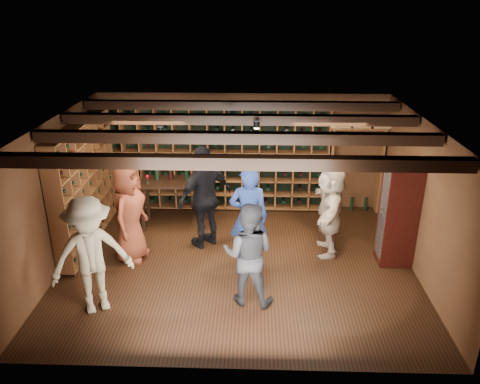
{
  "coord_description": "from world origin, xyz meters",
  "views": [
    {
      "loc": [
        0.27,
        -7.04,
        4.29
      ],
      "look_at": [
        0.03,
        0.2,
        1.28
      ],
      "focal_mm": 35.0,
      "sensor_mm": 36.0,
      "label": 1
    }
  ],
  "objects_px": {
    "man_blue_shirt": "(249,217)",
    "tasting_table": "(173,187)",
    "guest_woman_black": "(205,197)",
    "guest_red_floral": "(129,212)",
    "guest_khaki": "(91,256)",
    "man_grey_suit": "(248,254)",
    "guest_beige": "(330,210)",
    "display_cabinet": "(398,217)"
  },
  "relations": [
    {
      "from": "guest_red_floral",
      "to": "tasting_table",
      "type": "relative_size",
      "value": 1.37
    },
    {
      "from": "man_grey_suit",
      "to": "guest_khaki",
      "type": "height_order",
      "value": "guest_khaki"
    },
    {
      "from": "man_blue_shirt",
      "to": "tasting_table",
      "type": "bearing_deg",
      "value": -44.11
    },
    {
      "from": "guest_beige",
      "to": "tasting_table",
      "type": "height_order",
      "value": "guest_beige"
    },
    {
      "from": "guest_woman_black",
      "to": "guest_red_floral",
      "type": "bearing_deg",
      "value": -18.58
    },
    {
      "from": "guest_beige",
      "to": "display_cabinet",
      "type": "bearing_deg",
      "value": 80.13
    },
    {
      "from": "tasting_table",
      "to": "man_grey_suit",
      "type": "bearing_deg",
      "value": -60.57
    },
    {
      "from": "man_grey_suit",
      "to": "guest_khaki",
      "type": "bearing_deg",
      "value": 17.26
    },
    {
      "from": "display_cabinet",
      "to": "guest_woman_black",
      "type": "xyz_separation_m",
      "value": [
        -3.32,
        0.49,
        0.1
      ]
    },
    {
      "from": "man_blue_shirt",
      "to": "guest_beige",
      "type": "height_order",
      "value": "man_blue_shirt"
    },
    {
      "from": "display_cabinet",
      "to": "man_blue_shirt",
      "type": "height_order",
      "value": "man_blue_shirt"
    },
    {
      "from": "guest_red_floral",
      "to": "guest_khaki",
      "type": "distance_m",
      "value": 1.51
    },
    {
      "from": "guest_khaki",
      "to": "guest_beige",
      "type": "height_order",
      "value": "guest_khaki"
    },
    {
      "from": "man_blue_shirt",
      "to": "guest_woman_black",
      "type": "bearing_deg",
      "value": -40.18
    },
    {
      "from": "guest_woman_black",
      "to": "man_blue_shirt",
      "type": "bearing_deg",
      "value": 99.11
    },
    {
      "from": "man_blue_shirt",
      "to": "guest_woman_black",
      "type": "height_order",
      "value": "guest_woman_black"
    },
    {
      "from": "man_grey_suit",
      "to": "tasting_table",
      "type": "relative_size",
      "value": 1.25
    },
    {
      "from": "display_cabinet",
      "to": "guest_khaki",
      "type": "bearing_deg",
      "value": -162.15
    },
    {
      "from": "guest_red_floral",
      "to": "tasting_table",
      "type": "distance_m",
      "value": 1.42
    },
    {
      "from": "display_cabinet",
      "to": "tasting_table",
      "type": "relative_size",
      "value": 1.35
    },
    {
      "from": "display_cabinet",
      "to": "guest_red_floral",
      "type": "height_order",
      "value": "guest_red_floral"
    },
    {
      "from": "guest_red_floral",
      "to": "man_blue_shirt",
      "type": "bearing_deg",
      "value": -82.94
    },
    {
      "from": "man_blue_shirt",
      "to": "guest_red_floral",
      "type": "height_order",
      "value": "man_blue_shirt"
    },
    {
      "from": "guest_beige",
      "to": "tasting_table",
      "type": "relative_size",
      "value": 1.29
    },
    {
      "from": "guest_khaki",
      "to": "guest_beige",
      "type": "relative_size",
      "value": 1.08
    },
    {
      "from": "guest_woman_black",
      "to": "tasting_table",
      "type": "bearing_deg",
      "value": -88.62
    },
    {
      "from": "guest_red_floral",
      "to": "guest_khaki",
      "type": "bearing_deg",
      "value": -175.32
    },
    {
      "from": "man_blue_shirt",
      "to": "man_grey_suit",
      "type": "relative_size",
      "value": 1.1
    },
    {
      "from": "man_grey_suit",
      "to": "guest_woman_black",
      "type": "bearing_deg",
      "value": -55.08
    },
    {
      "from": "man_blue_shirt",
      "to": "display_cabinet",
      "type": "bearing_deg",
      "value": -176.57
    },
    {
      "from": "display_cabinet",
      "to": "man_grey_suit",
      "type": "relative_size",
      "value": 1.08
    },
    {
      "from": "man_blue_shirt",
      "to": "guest_red_floral",
      "type": "bearing_deg",
      "value": -4.22
    },
    {
      "from": "display_cabinet",
      "to": "guest_khaki",
      "type": "height_order",
      "value": "guest_khaki"
    },
    {
      "from": "man_blue_shirt",
      "to": "guest_khaki",
      "type": "bearing_deg",
      "value": 31.11
    },
    {
      "from": "guest_woman_black",
      "to": "guest_khaki",
      "type": "bearing_deg",
      "value": 13.7
    },
    {
      "from": "guest_woman_black",
      "to": "display_cabinet",
      "type": "bearing_deg",
      "value": 130.46
    },
    {
      "from": "display_cabinet",
      "to": "tasting_table",
      "type": "xyz_separation_m",
      "value": [
        -4.04,
        1.28,
        -0.02
      ]
    },
    {
      "from": "display_cabinet",
      "to": "man_grey_suit",
      "type": "bearing_deg",
      "value": -153.59
    },
    {
      "from": "guest_red_floral",
      "to": "tasting_table",
      "type": "bearing_deg",
      "value": -11.68
    },
    {
      "from": "man_grey_suit",
      "to": "display_cabinet",
      "type": "bearing_deg",
      "value": -143.47
    },
    {
      "from": "man_blue_shirt",
      "to": "guest_beige",
      "type": "bearing_deg",
      "value": -162.33
    },
    {
      "from": "man_blue_shirt",
      "to": "guest_beige",
      "type": "distance_m",
      "value": 1.5
    }
  ]
}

